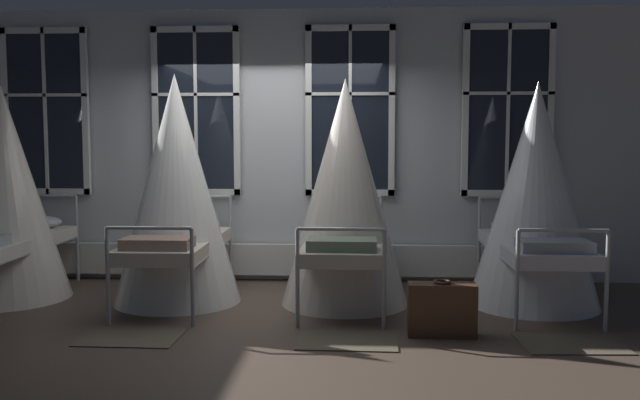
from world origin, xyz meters
name	(u,v)px	position (x,y,z in m)	size (l,w,h in m)	color
ground	(258,306)	(0.00, 0.00, 0.00)	(19.78, 19.78, 0.00)	#4C3D33
back_wall_with_windows	(274,146)	(0.00, 1.37, 1.57)	(10.82, 0.10, 3.13)	silver
window_bank	(273,180)	(0.00, 1.25, 1.18)	(6.34, 0.10, 2.86)	black
cot_first	(4,195)	(-2.63, 0.21, 1.07)	(1.26, 1.91, 2.21)	#9EA3A8
cot_second	(176,192)	(-0.84, 0.18, 1.11)	(1.26, 1.90, 2.28)	#9EA3A8
cot_third	(345,195)	(0.85, 0.18, 1.08)	(1.26, 1.91, 2.23)	#9EA3A8
cot_fourth	(535,198)	(2.71, 0.20, 1.06)	(1.26, 1.90, 2.19)	#9EA3A8
rug_second	(131,337)	(-0.89, -1.11, 0.01)	(0.80, 0.56, 0.01)	brown
rug_third	(347,340)	(0.89, -1.11, 0.01)	(0.80, 0.56, 0.01)	brown
rug_fourth	(571,344)	(2.66, -1.11, 0.01)	(0.80, 0.56, 0.01)	brown
suitcase_dark	(442,309)	(1.67, -0.92, 0.22)	(0.56, 0.22, 0.47)	#472D1E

